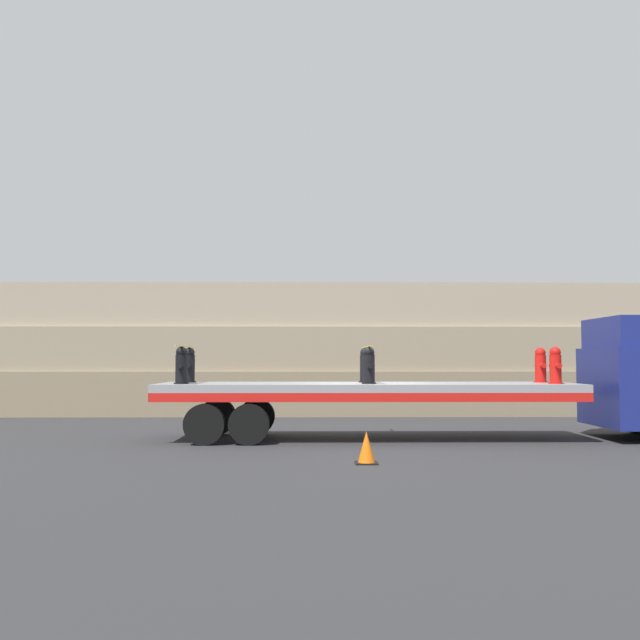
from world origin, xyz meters
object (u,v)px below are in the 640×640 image
(flatbed_trailer, at_px, (343,393))
(fire_hydrant_black_near_1, at_px, (369,366))
(fire_hydrant_red_far_2, at_px, (540,365))
(fire_hydrant_black_far_1, at_px, (365,365))
(fire_hydrant_black_near_0, at_px, (181,366))
(fire_hydrant_red_near_2, at_px, (555,366))
(fire_hydrant_black_far_0, at_px, (189,365))
(traffic_cone, at_px, (366,448))

(flatbed_trailer, distance_m, fire_hydrant_black_near_1, 1.01)
(fire_hydrant_red_far_2, bearing_deg, fire_hydrant_black_near_1, -166.09)
(fire_hydrant_black_far_1, xyz_separation_m, fire_hydrant_red_far_2, (4.31, 0.00, 0.00))
(flatbed_trailer, height_order, fire_hydrant_black_near_0, fire_hydrant_black_near_0)
(fire_hydrant_red_near_2, bearing_deg, flatbed_trailer, 173.76)
(fire_hydrant_black_far_0, relative_size, traffic_cone, 1.46)
(fire_hydrant_red_far_2, bearing_deg, fire_hydrant_black_far_0, 180.00)
(fire_hydrant_red_far_2, xyz_separation_m, traffic_cone, (-4.64, -4.53, -1.45))
(flatbed_trailer, distance_m, fire_hydrant_black_far_1, 1.01)
(flatbed_trailer, bearing_deg, fire_hydrant_red_far_2, 6.24)
(flatbed_trailer, distance_m, fire_hydrant_black_far_0, 3.83)
(flatbed_trailer, relative_size, fire_hydrant_black_far_1, 11.48)
(flatbed_trailer, xyz_separation_m, fire_hydrant_black_near_0, (-3.74, -0.53, 0.65))
(fire_hydrant_black_near_0, bearing_deg, fire_hydrant_black_near_1, 0.00)
(traffic_cone, bearing_deg, fire_hydrant_black_near_0, 138.95)
(fire_hydrant_black_near_0, relative_size, traffic_cone, 1.46)
(traffic_cone, bearing_deg, flatbed_trailer, 93.35)
(fire_hydrant_red_near_2, xyz_separation_m, fire_hydrant_red_far_2, (0.00, 1.07, 0.00))
(traffic_cone, bearing_deg, fire_hydrant_red_far_2, 44.30)
(fire_hydrant_black_near_0, bearing_deg, flatbed_trailer, 8.11)
(fire_hydrant_black_near_0, height_order, fire_hydrant_black_far_0, same)
(fire_hydrant_black_near_1, xyz_separation_m, traffic_cone, (-0.33, -3.46, -1.45))
(fire_hydrant_red_near_2, bearing_deg, fire_hydrant_red_far_2, 90.00)
(fire_hydrant_black_near_0, xyz_separation_m, fire_hydrant_red_near_2, (8.61, 0.00, 0.00))
(fire_hydrant_red_far_2, height_order, traffic_cone, fire_hydrant_red_far_2)
(fire_hydrant_black_far_0, relative_size, fire_hydrant_red_far_2, 1.00)
(fire_hydrant_black_near_0, distance_m, fire_hydrant_black_far_1, 4.44)
(flatbed_trailer, height_order, fire_hydrant_red_far_2, fire_hydrant_red_far_2)
(fire_hydrant_black_far_1, bearing_deg, traffic_cone, -94.19)
(fire_hydrant_black_near_1, bearing_deg, traffic_cone, -95.48)
(fire_hydrant_black_near_0, bearing_deg, fire_hydrant_black_far_0, 90.00)
(fire_hydrant_black_far_0, relative_size, fire_hydrant_red_near_2, 1.00)
(fire_hydrant_black_far_0, bearing_deg, fire_hydrant_red_far_2, 0.00)
(fire_hydrant_red_near_2, relative_size, fire_hydrant_red_far_2, 1.00)
(fire_hydrant_black_near_1, distance_m, traffic_cone, 3.77)
(flatbed_trailer, bearing_deg, fire_hydrant_red_near_2, -6.24)
(fire_hydrant_black_far_0, xyz_separation_m, fire_hydrant_black_far_1, (4.31, 0.00, 0.00))
(fire_hydrant_black_near_0, xyz_separation_m, fire_hydrant_black_far_1, (4.31, 1.07, 0.00))
(fire_hydrant_black_near_0, height_order, fire_hydrant_black_near_1, same)
(fire_hydrant_black_near_1, relative_size, fire_hydrant_red_far_2, 1.00)
(fire_hydrant_black_far_0, relative_size, fire_hydrant_black_near_1, 1.00)
(flatbed_trailer, relative_size, fire_hydrant_black_far_0, 11.48)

